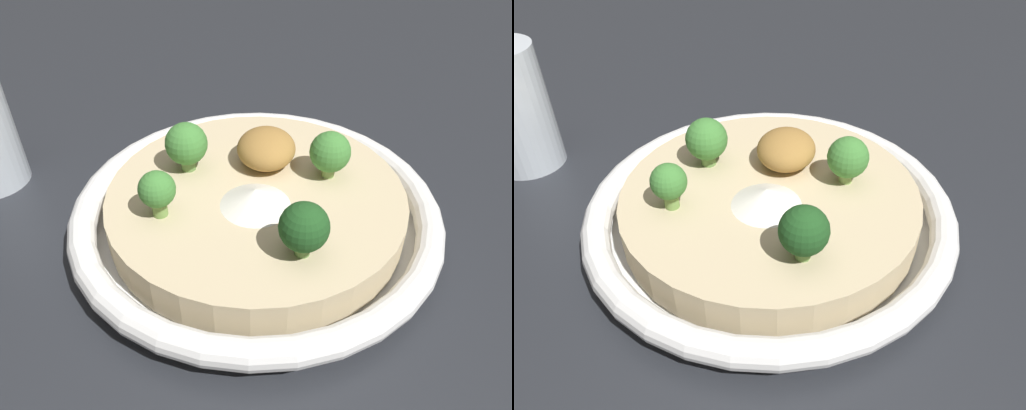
{
  "view_description": "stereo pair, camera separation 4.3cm",
  "coord_description": "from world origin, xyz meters",
  "views": [
    {
      "loc": [
        -0.33,
        -0.01,
        0.3
      ],
      "look_at": [
        0.0,
        0.0,
        0.03
      ],
      "focal_mm": 35.0,
      "sensor_mm": 36.0,
      "label": 1
    },
    {
      "loc": [
        -0.33,
        -0.05,
        0.3
      ],
      "look_at": [
        0.0,
        0.0,
        0.03
      ],
      "focal_mm": 35.0,
      "sensor_mm": 36.0,
      "label": 2
    }
  ],
  "objects": [
    {
      "name": "cheese_sprinkle",
      "position": [
        -0.02,
        0.0,
        0.05
      ],
      "size": [
        0.06,
        0.06,
        0.02
      ],
      "color": "white",
      "rests_on": "risotto_bowl"
    },
    {
      "name": "broccoli_back_left",
      "position": [
        -0.03,
        0.07,
        0.06
      ],
      "size": [
        0.03,
        0.03,
        0.04
      ],
      "color": "#759E4C",
      "rests_on": "risotto_bowl"
    },
    {
      "name": "drinking_glass",
      "position": [
        0.06,
        0.26,
        0.06
      ],
      "size": [
        0.07,
        0.07,
        0.12
      ],
      "color": "silver",
      "rests_on": "ground_plane"
    },
    {
      "name": "broccoli_front",
      "position": [
        0.02,
        -0.06,
        0.07
      ],
      "size": [
        0.04,
        0.04,
        0.04
      ],
      "color": "#84A856",
      "rests_on": "risotto_bowl"
    },
    {
      "name": "broccoli_back",
      "position": [
        0.03,
        0.06,
        0.07
      ],
      "size": [
        0.04,
        0.04,
        0.04
      ],
      "color": "#668E47",
      "rests_on": "risotto_bowl"
    },
    {
      "name": "broccoli_left",
      "position": [
        -0.07,
        -0.04,
        0.07
      ],
      "size": [
        0.04,
        0.04,
        0.04
      ],
      "color": "#668E47",
      "rests_on": "risotto_bowl"
    },
    {
      "name": "crispy_onion_garnish",
      "position": [
        0.04,
        -0.01,
        0.06
      ],
      "size": [
        0.06,
        0.05,
        0.03
      ],
      "color": "#A37538",
      "rests_on": "risotto_bowl"
    },
    {
      "name": "ground_plane",
      "position": [
        0.0,
        0.0,
        0.0
      ],
      "size": [
        6.0,
        6.0,
        0.0
      ],
      "primitive_type": "plane",
      "color": "#23262B"
    },
    {
      "name": "risotto_bowl",
      "position": [
        0.0,
        0.0,
        0.02
      ],
      "size": [
        0.31,
        0.31,
        0.04
      ],
      "color": "white",
      "rests_on": "ground_plane"
    }
  ]
}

